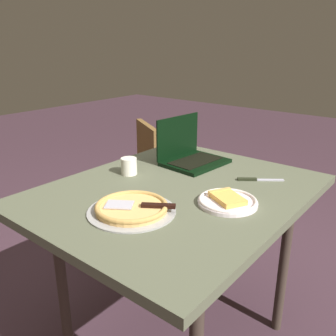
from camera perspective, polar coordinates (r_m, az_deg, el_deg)
The scene contains 8 objects.
ground_plane at distance 1.93m, azimuth 1.17°, elevation -24.91°, with size 12.00×12.00×0.00m, color #432C37.
dining_table at distance 1.52m, azimuth 1.34°, elevation -5.73°, with size 1.16×0.94×0.77m.
laptop at distance 1.80m, azimuth 3.46°, elevation 2.25°, with size 0.32×0.26×0.22m.
pizza_plate at distance 1.37m, azimuth 9.38°, elevation -5.14°, with size 0.22×0.22×0.04m.
pizza_tray at distance 1.30m, azimuth -5.75°, elevation -6.29°, with size 0.32×0.32×0.03m.
table_knife at distance 1.63m, azimuth 13.70°, elevation -1.78°, with size 0.14×0.17×0.01m.
drink_cup at distance 1.65m, azimuth -6.22°, elevation 0.31°, with size 0.07×0.07×0.08m.
chair_near at distance 2.44m, azimuth -5.88°, elevation -1.26°, with size 0.57×0.57×0.83m.
Camera 1 is at (-1.09, -0.84, 1.34)m, focal length 38.53 mm.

